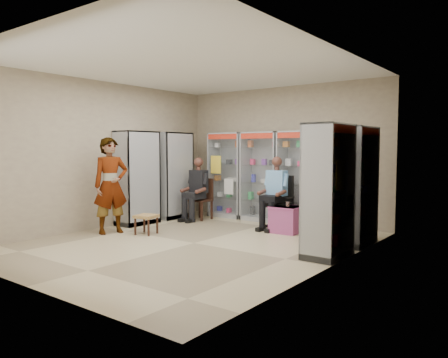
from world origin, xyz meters
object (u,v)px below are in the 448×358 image
Objects in this scene: cabinet_right_near at (328,191)px; woven_stool_a at (317,230)px; cabinet_back_mid at (262,176)px; office_chair at (278,202)px; cabinet_right_far at (355,186)px; cabinet_back_left at (228,175)px; standing_man at (111,185)px; cabinet_back_right at (300,178)px; cabinet_left_near at (137,178)px; woven_stool_b at (146,224)px; pink_trunk at (286,219)px; cabinet_left_far at (173,175)px; wooden_chair at (201,199)px; seated_shopkeeper at (277,195)px.

cabinet_right_near is 5.62× the size of woven_stool_a.
cabinet_back_mid is 1.11m from office_chair.
office_chair is (-1.79, 0.50, -0.46)m from cabinet_right_far.
cabinet_back_left is 3.07m from standing_man.
cabinet_back_right reaches higher than woven_stool_a.
woven_stool_b is at bearing 56.32° from cabinet_left_near.
office_chair is 0.54m from pink_trunk.
cabinet_left_far is 1.00× the size of cabinet_left_near.
woven_stool_b is at bearing 114.12° from cabinet_right_far.
office_chair reaches higher than wooden_chair.
wooden_chair is 2.53× the size of woven_stool_b.
office_chair is (1.99, 0.10, 0.07)m from wooden_chair.
woven_stool_b is (-3.48, -1.56, -0.81)m from cabinet_right_far.
cabinet_back_left is 1.90m from cabinet_back_right.
cabinet_back_left and cabinet_back_right have the same top height.
cabinet_left_near is 3.98m from woven_stool_a.
cabinet_left_near is 3.01m from seated_shopkeeper.
cabinet_back_mid is 2.42m from woven_stool_a.
cabinet_back_left reaches higher than woven_stool_a.
cabinet_right_near is 2.39m from seated_shopkeeper.
cabinet_right_near reaches higher than seated_shopkeeper.
cabinet_right_far and cabinet_left_far have the same top height.
cabinet_back_left is 2.23m from cabinet_left_near.
standing_man is (-3.44, -1.80, 0.74)m from woven_stool_a.
cabinet_right_far is (2.58, -1.13, 0.00)m from cabinet_back_mid.
seated_shopkeeper is at bearing 49.91° from woven_stool_b.
cabinet_right_near is at bearing -53.84° from cabinet_back_right.
standing_man is at bearing -141.83° from pink_trunk.
cabinet_left_near is 1.08× the size of standing_man.
office_chair is at bearing 117.65° from cabinet_left_near.
cabinet_right_far is 1.08× the size of standing_man.
cabinet_right_far is 1.87m from seated_shopkeeper.
cabinet_right_near and cabinet_left_far have the same top height.
cabinet_right_far is (3.53, -1.13, 0.00)m from cabinet_back_left.
cabinet_back_mid is 0.95m from cabinet_back_right.
standing_man is (-4.09, -0.79, -0.08)m from cabinet_right_near.
cabinet_left_far is at bearing 175.73° from woven_stool_a.
wooden_chair is 2.37m from pink_trunk.
office_chair is (2.67, 0.30, -0.46)m from cabinet_left_far.
cabinet_right_far is at bearing -13.69° from office_chair.
cabinet_right_far and cabinet_left_near have the same top height.
cabinet_back_mid and cabinet_right_far have the same top height.
cabinet_back_right is 5.39× the size of woven_stool_b.
wooden_chair is at bearing 175.22° from pink_trunk.
office_chair is (-0.16, -0.63, -0.46)m from cabinet_back_right.
standing_man is (-0.56, -3.02, -0.08)m from cabinet_back_left.
woven_stool_b is (-2.82, -1.47, 0.01)m from woven_stool_a.
standing_man is at bearing -152.31° from woven_stool_a.
woven_stool_a is (3.81, -0.28, -0.82)m from cabinet_left_far.
seated_shopkeeper reaches higher than pink_trunk.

